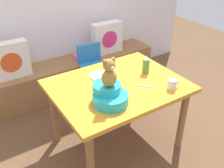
{
  "coord_description": "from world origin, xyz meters",
  "views": [
    {
      "loc": [
        -1.17,
        -1.72,
        2.0
      ],
      "look_at": [
        0.0,
        0.1,
        0.69
      ],
      "focal_mm": 41.16,
      "sensor_mm": 36.0,
      "label": 1
    }
  ],
  "objects_px": {
    "book_stack": "(82,56)",
    "ketchup_bottle": "(146,65)",
    "pillow_floral_left": "(10,60)",
    "teddy_bear": "(109,73)",
    "highchair": "(93,67)",
    "dinner_plate_near": "(99,76)",
    "infant_seat_teal": "(109,95)",
    "coffee_mug": "(172,84)",
    "dining_table": "(118,93)",
    "pillow_floral_right": "(107,38)"
  },
  "relations": [
    {
      "from": "book_stack",
      "to": "ketchup_bottle",
      "type": "xyz_separation_m",
      "value": [
        0.14,
        -1.2,
        0.34
      ]
    },
    {
      "from": "pillow_floral_left",
      "to": "ketchup_bottle",
      "type": "relative_size",
      "value": 2.38
    },
    {
      "from": "teddy_bear",
      "to": "ketchup_bottle",
      "type": "relative_size",
      "value": 1.35
    },
    {
      "from": "book_stack",
      "to": "ketchup_bottle",
      "type": "height_order",
      "value": "ketchup_bottle"
    },
    {
      "from": "pillow_floral_left",
      "to": "highchair",
      "type": "relative_size",
      "value": 0.56
    },
    {
      "from": "dinner_plate_near",
      "to": "highchair",
      "type": "bearing_deg",
      "value": 66.79
    },
    {
      "from": "infant_seat_teal",
      "to": "pillow_floral_left",
      "type": "bearing_deg",
      "value": 108.86
    },
    {
      "from": "highchair",
      "to": "infant_seat_teal",
      "type": "distance_m",
      "value": 1.12
    },
    {
      "from": "pillow_floral_left",
      "to": "infant_seat_teal",
      "type": "distance_m",
      "value": 1.5
    },
    {
      "from": "teddy_bear",
      "to": "dinner_plate_near",
      "type": "bearing_deg",
      "value": 70.67
    },
    {
      "from": "book_stack",
      "to": "coffee_mug",
      "type": "xyz_separation_m",
      "value": [
        0.14,
        -1.57,
        0.3
      ]
    },
    {
      "from": "coffee_mug",
      "to": "teddy_bear",
      "type": "bearing_deg",
      "value": 167.49
    },
    {
      "from": "pillow_floral_left",
      "to": "teddy_bear",
      "type": "bearing_deg",
      "value": -71.14
    },
    {
      "from": "pillow_floral_left",
      "to": "coffee_mug",
      "type": "bearing_deg",
      "value": -55.14
    },
    {
      "from": "dining_table",
      "to": "coffee_mug",
      "type": "distance_m",
      "value": 0.52
    },
    {
      "from": "pillow_floral_left",
      "to": "coffee_mug",
      "type": "height_order",
      "value": "pillow_floral_left"
    },
    {
      "from": "pillow_floral_left",
      "to": "coffee_mug",
      "type": "distance_m",
      "value": 1.89
    },
    {
      "from": "book_stack",
      "to": "infant_seat_teal",
      "type": "height_order",
      "value": "infant_seat_teal"
    },
    {
      "from": "pillow_floral_left",
      "to": "coffee_mug",
      "type": "relative_size",
      "value": 3.67
    },
    {
      "from": "infant_seat_teal",
      "to": "ketchup_bottle",
      "type": "distance_m",
      "value": 0.64
    },
    {
      "from": "highchair",
      "to": "teddy_bear",
      "type": "distance_m",
      "value": 1.19
    },
    {
      "from": "highchair",
      "to": "ketchup_bottle",
      "type": "height_order",
      "value": "ketchup_bottle"
    },
    {
      "from": "book_stack",
      "to": "dinner_plate_near",
      "type": "relative_size",
      "value": 1.0
    },
    {
      "from": "dining_table",
      "to": "ketchup_bottle",
      "type": "height_order",
      "value": "ketchup_bottle"
    },
    {
      "from": "highchair",
      "to": "ketchup_bottle",
      "type": "relative_size",
      "value": 4.27
    },
    {
      "from": "ketchup_bottle",
      "to": "highchair",
      "type": "bearing_deg",
      "value": 104.26
    },
    {
      "from": "pillow_floral_left",
      "to": "highchair",
      "type": "height_order",
      "value": "pillow_floral_left"
    },
    {
      "from": "infant_seat_teal",
      "to": "dinner_plate_near",
      "type": "height_order",
      "value": "infant_seat_teal"
    },
    {
      "from": "coffee_mug",
      "to": "dinner_plate_near",
      "type": "bearing_deg",
      "value": 127.92
    },
    {
      "from": "pillow_floral_right",
      "to": "dinner_plate_near",
      "type": "distance_m",
      "value": 1.21
    },
    {
      "from": "book_stack",
      "to": "pillow_floral_left",
      "type": "bearing_deg",
      "value": -178.72
    },
    {
      "from": "highchair",
      "to": "coffee_mug",
      "type": "bearing_deg",
      "value": -80.03
    },
    {
      "from": "pillow_floral_left",
      "to": "teddy_bear",
      "type": "xyz_separation_m",
      "value": [
        0.48,
        -1.42,
        0.34
      ]
    },
    {
      "from": "book_stack",
      "to": "teddy_bear",
      "type": "relative_size",
      "value": 0.8
    },
    {
      "from": "pillow_floral_left",
      "to": "pillow_floral_right",
      "type": "bearing_deg",
      "value": 0.0
    },
    {
      "from": "infant_seat_teal",
      "to": "coffee_mug",
      "type": "height_order",
      "value": "infant_seat_teal"
    },
    {
      "from": "pillow_floral_right",
      "to": "dinner_plate_near",
      "type": "bearing_deg",
      "value": -125.64
    },
    {
      "from": "highchair",
      "to": "dinner_plate_near",
      "type": "distance_m",
      "value": 0.66
    },
    {
      "from": "pillow_floral_right",
      "to": "highchair",
      "type": "height_order",
      "value": "pillow_floral_right"
    },
    {
      "from": "ketchup_bottle",
      "to": "coffee_mug",
      "type": "height_order",
      "value": "ketchup_bottle"
    },
    {
      "from": "pillow_floral_right",
      "to": "dinner_plate_near",
      "type": "relative_size",
      "value": 2.2
    },
    {
      "from": "dining_table",
      "to": "highchair",
      "type": "distance_m",
      "value": 0.82
    },
    {
      "from": "teddy_bear",
      "to": "coffee_mug",
      "type": "relative_size",
      "value": 2.08
    },
    {
      "from": "dining_table",
      "to": "infant_seat_teal",
      "type": "relative_size",
      "value": 3.75
    },
    {
      "from": "highchair",
      "to": "pillow_floral_left",
      "type": "bearing_deg",
      "value": 154.72
    },
    {
      "from": "dining_table",
      "to": "teddy_bear",
      "type": "bearing_deg",
      "value": -137.45
    },
    {
      "from": "ketchup_bottle",
      "to": "dinner_plate_near",
      "type": "relative_size",
      "value": 0.92
    },
    {
      "from": "dining_table",
      "to": "teddy_bear",
      "type": "height_order",
      "value": "teddy_bear"
    },
    {
      "from": "book_stack",
      "to": "teddy_bear",
      "type": "xyz_separation_m",
      "value": [
        -0.45,
        -1.44,
        0.53
      ]
    },
    {
      "from": "pillow_floral_right",
      "to": "dinner_plate_near",
      "type": "xyz_separation_m",
      "value": [
        -0.7,
        -0.98,
        0.07
      ]
    }
  ]
}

